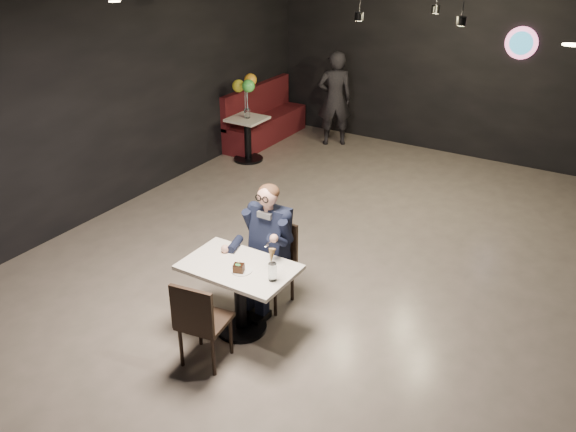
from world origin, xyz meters
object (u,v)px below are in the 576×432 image
Objects in this scene: sundae_glass at (273,272)px; chair_near at (205,319)px; main_table at (240,298)px; seated_man at (270,245)px; balloon_vase at (247,113)px; passerby at (335,99)px; side_table at (248,140)px; chair_far at (270,266)px; booth_bench at (266,114)px.

chair_near is at bearing -129.57° from sundae_glass.
seated_man is (-0.00, 0.55, 0.34)m from main_table.
balloon_vase is at bearing 127.80° from sundae_glass.
seated_man is at bearing -51.76° from balloon_vase.
passerby is at bearing 108.47° from main_table.
chair_near reaches higher than side_table.
chair_far is at bearing 125.23° from sundae_glass.
passerby is (0.85, 1.50, 0.02)m from balloon_vase.
main_table is 6.18× the size of sundae_glass.
booth_bench is at bearing 106.70° from balloon_vase.
passerby is at bearing 97.99° from chair_near.
seated_man is 0.85× the size of passerby.
seated_man reaches higher than main_table.
chair_near is 6.28m from passerby.
chair_near is at bearing -90.00° from chair_far.
seated_man is 8.09× the size of sundae_glass.
chair_near is 6.25m from booth_bench.
main_table is at bearing 173.87° from sundae_glass.
seated_man is (0.00, 1.10, 0.26)m from chair_near.
sundae_glass reaches higher than main_table.
side_table is (-2.67, 3.39, -0.36)m from seated_man.
passerby reaches higher than balloon_vase.
chair_near is 0.54× the size of passerby.
booth_bench is (-2.97, 4.94, 0.14)m from main_table.
chair_far is (-0.00, 0.55, 0.09)m from main_table.
booth_bench is at bearing 124.23° from sundae_glass.
passerby is at bearing 60.45° from side_table.
main_table is 0.56m from chair_near.
seated_man is at bearing 90.00° from main_table.
chair_near reaches higher than main_table.
balloon_vase is at bearing 128.24° from seated_man.
sundae_glass is at bearing -52.20° from balloon_vase.
chair_far reaches higher than main_table.
chair_far is 1.00× the size of chair_near.
booth_bench is 1.09m from balloon_vase.
balloon_vase is at bearing 128.24° from chair_far.
side_table is at bearing 128.24° from seated_man.
passerby reaches higher than side_table.
passerby reaches higher than chair_near.
booth_bench reaches higher than side_table.
chair_near is at bearing -90.00° from seated_man.
seated_man is 5.31m from booth_bench.
chair_far is 4.33m from balloon_vase.
passerby reaches higher than main_table.
sundae_glass is at bearing -55.77° from booth_bench.
passerby is at bearing 110.38° from chair_far.
chair_far is 0.54× the size of passerby.
main_table is 5.77m from booth_bench.
main_table is 0.56m from chair_far.
passerby reaches higher than chair_far.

